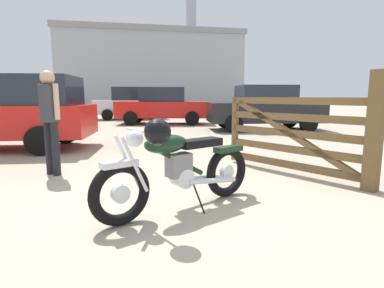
% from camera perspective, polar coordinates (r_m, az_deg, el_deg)
% --- Properties ---
extents(ground_plane, '(80.00, 80.00, 0.00)m').
position_cam_1_polar(ground_plane, '(3.86, -2.48, -10.15)').
color(ground_plane, tan).
extents(vintage_motorcycle, '(1.88, 1.15, 1.07)m').
position_cam_1_polar(vintage_motorcycle, '(3.34, -2.71, -4.39)').
color(vintage_motorcycle, black).
rests_on(vintage_motorcycle, ground_plane).
extents(timber_gate, '(1.44, 2.23, 1.60)m').
position_cam_1_polar(timber_gate, '(5.04, 20.86, 1.97)').
color(timber_gate, brown).
rests_on(timber_gate, ground_plane).
extents(bystander, '(0.37, 0.33, 1.66)m').
position_cam_1_polar(bystander, '(5.33, -25.06, 5.47)').
color(bystander, black).
rests_on(bystander, ground_plane).
extents(red_hatchback_near, '(4.33, 2.19, 1.67)m').
position_cam_1_polar(red_hatchback_near, '(11.90, 13.40, 6.59)').
color(red_hatchback_near, black).
rests_on(red_hatchback_near, ground_plane).
extents(blue_hatchback_right, '(4.04, 2.11, 1.78)m').
position_cam_1_polar(blue_hatchback_right, '(17.66, -11.41, 7.57)').
color(blue_hatchback_right, black).
rests_on(blue_hatchback_right, ground_plane).
extents(dark_sedan_left, '(4.44, 2.47, 1.67)m').
position_cam_1_polar(dark_sedan_left, '(14.28, -5.40, 7.12)').
color(dark_sedan_left, black).
rests_on(dark_sedan_left, ground_plane).
extents(industrial_building, '(17.89, 10.24, 16.56)m').
position_cam_1_polar(industrial_building, '(33.62, -7.60, 13.27)').
color(industrial_building, '#9EA0A8').
rests_on(industrial_building, ground_plane).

